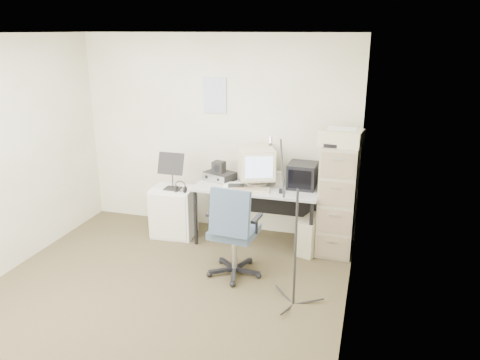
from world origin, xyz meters
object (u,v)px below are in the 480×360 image
(filing_cabinet, at_px, (337,199))
(office_chair, at_px, (234,230))
(desk, at_px, (257,214))
(side_cart, at_px, (174,212))

(filing_cabinet, bearing_deg, office_chair, -137.38)
(filing_cabinet, xyz_separation_m, desk, (-0.95, -0.03, -0.29))
(desk, relative_size, office_chair, 1.45)
(side_cart, bearing_deg, desk, 2.11)
(filing_cabinet, relative_size, side_cart, 2.04)
(filing_cabinet, xyz_separation_m, office_chair, (-0.98, -0.91, -0.13))
(office_chair, bearing_deg, filing_cabinet, 47.66)
(desk, distance_m, side_cart, 1.08)
(desk, height_order, side_cart, desk)
(desk, bearing_deg, office_chair, -92.23)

